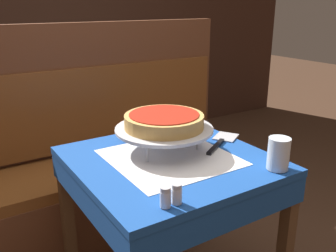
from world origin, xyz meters
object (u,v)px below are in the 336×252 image
at_px(pizza_pan_stand, 164,130).
at_px(deep_dish_pizza, 164,121).
at_px(water_glass_near, 279,154).
at_px(salt_shaker, 165,197).
at_px(pepper_shaker, 177,194).
at_px(booth_bench, 109,176).
at_px(dining_table_front, 170,179).
at_px(dining_table_rear, 81,91).
at_px(pizza_server, 221,141).
at_px(condiment_caddy, 68,73).

height_order(pizza_pan_stand, deep_dish_pizza, deep_dish_pizza).
relative_size(water_glass_near, salt_shaker, 1.84).
distance_m(salt_shaker, pepper_shaker, 0.04).
bearing_deg(booth_bench, pizza_pan_stand, -91.66).
xyz_separation_m(dining_table_front, dining_table_rear, (0.26, 1.77, -0.01)).
distance_m(dining_table_front, booth_bench, 0.81).
bearing_deg(pizza_pan_stand, pizza_server, -12.98).
height_order(salt_shaker, condiment_caddy, condiment_caddy).
bearing_deg(salt_shaker, deep_dish_pizza, 58.51).
relative_size(deep_dish_pizza, water_glass_near, 2.68).
xyz_separation_m(dining_table_front, salt_shaker, (-0.22, -0.32, 0.13)).
relative_size(booth_bench, salt_shaker, 25.97).
xyz_separation_m(booth_bench, pizza_server, (0.24, -0.73, 0.41)).
height_order(dining_table_front, booth_bench, booth_bench).
bearing_deg(pizza_server, condiment_caddy, 92.66).
distance_m(dining_table_rear, pizza_pan_stand, 1.72).
xyz_separation_m(booth_bench, condiment_caddy, (0.16, 1.11, 0.44)).
height_order(dining_table_front, deep_dish_pizza, deep_dish_pizza).
bearing_deg(pizza_pan_stand, salt_shaker, -121.49).
relative_size(deep_dish_pizza, pizza_server, 1.17).
xyz_separation_m(booth_bench, pizza_pan_stand, (-0.02, -0.67, 0.49)).
relative_size(water_glass_near, condiment_caddy, 0.82).
bearing_deg(salt_shaker, dining_table_rear, 76.89).
height_order(dining_table_front, pizza_pan_stand, pizza_pan_stand).
distance_m(booth_bench, condiment_caddy, 1.21).
bearing_deg(pepper_shaker, dining_table_rear, 77.98).
distance_m(booth_bench, deep_dish_pizza, 0.86).
xyz_separation_m(salt_shaker, pepper_shaker, (0.04, 0.00, -0.00)).
bearing_deg(pizza_pan_stand, dining_table_front, -105.06).
bearing_deg(pizza_server, dining_table_rear, 90.62).
relative_size(pizza_server, salt_shaker, 4.24).
distance_m(pizza_server, salt_shaker, 0.61).
bearing_deg(booth_bench, dining_table_front, -93.10).
distance_m(pizza_pan_stand, pepper_shaker, 0.45).
xyz_separation_m(dining_table_front, water_glass_near, (0.28, -0.31, 0.16)).
bearing_deg(pepper_shaker, water_glass_near, 0.83).
bearing_deg(deep_dish_pizza, water_glass_near, -56.26).
bearing_deg(booth_bench, water_glass_near, -77.20).
relative_size(dining_table_front, pizza_server, 2.69).
height_order(water_glass_near, pepper_shaker, water_glass_near).
height_order(dining_table_front, dining_table_rear, dining_table_rear).
distance_m(pizza_pan_stand, deep_dish_pizza, 0.04).
height_order(booth_bench, pizza_pan_stand, booth_bench).
bearing_deg(deep_dish_pizza, booth_bench, 88.34).
bearing_deg(dining_table_rear, pizza_pan_stand, -98.19).
distance_m(booth_bench, salt_shaker, 1.18).
distance_m(salt_shaker, condiment_caddy, 2.22).
distance_m(pizza_server, water_glass_near, 0.33).
xyz_separation_m(pizza_server, pepper_shaker, (-0.46, -0.33, 0.03)).
xyz_separation_m(booth_bench, salt_shaker, (-0.26, -1.06, 0.44)).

